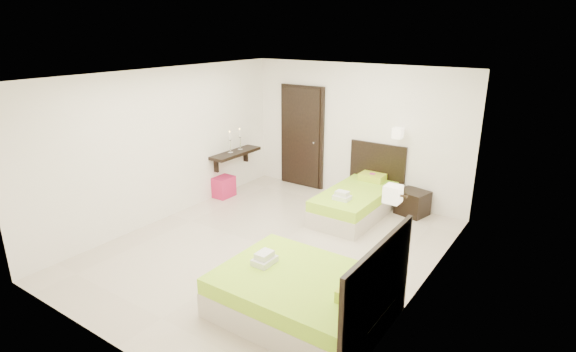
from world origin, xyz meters
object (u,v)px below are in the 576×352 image
Objects in this scene: nightstand at (413,203)px; ottoman at (222,186)px; bed_double at (306,295)px; bed_single at (357,200)px.

ottoman is (-3.47, -1.26, -0.02)m from nightstand.
nightstand is (-0.04, 3.65, -0.06)m from bed_double.
nightstand is at bearing 90.67° from bed_double.
bed_single is 3.72× the size of nightstand.
bed_single is 2.73m from ottoman.
ottoman is at bearing -146.07° from nightstand.
bed_double reaches higher than nightstand.
bed_single is at bearing 105.67° from bed_double.
bed_single reaches higher than nightstand.
ottoman is (-3.51, 2.39, -0.08)m from bed_double.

